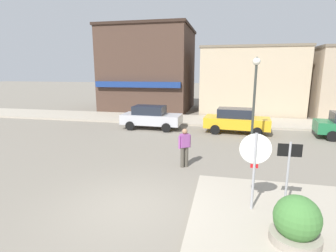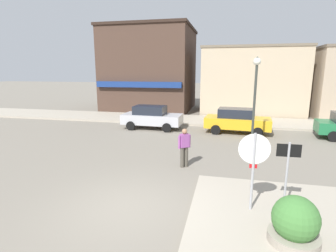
{
  "view_description": "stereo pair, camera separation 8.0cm",
  "coord_description": "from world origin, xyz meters",
  "px_view_note": "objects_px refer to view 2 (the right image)",
  "views": [
    {
      "loc": [
        2.61,
        -6.49,
        3.87
      ],
      "look_at": [
        0.21,
        4.5,
        1.5
      ],
      "focal_mm": 28.0,
      "sensor_mm": 36.0,
      "label": 1
    },
    {
      "loc": [
        2.69,
        -6.47,
        3.87
      ],
      "look_at": [
        0.21,
        4.5,
        1.5
      ],
      "focal_mm": 28.0,
      "sensor_mm": 36.0,
      "label": 2
    }
  ],
  "objects_px": {
    "stop_sign": "(254,162)",
    "one_way_sign": "(287,171)",
    "lamp_post": "(255,90)",
    "planter": "(295,225)",
    "pedestrian_crossing_near": "(184,147)",
    "parked_car_nearest": "(152,117)",
    "parked_car_second": "(237,120)"
  },
  "relations": [
    {
      "from": "planter",
      "to": "parked_car_second",
      "type": "relative_size",
      "value": 0.3
    },
    {
      "from": "one_way_sign",
      "to": "stop_sign",
      "type": "bearing_deg",
      "value": -179.19
    },
    {
      "from": "parked_car_nearest",
      "to": "stop_sign",
      "type": "bearing_deg",
      "value": -60.17
    },
    {
      "from": "one_way_sign",
      "to": "parked_car_nearest",
      "type": "bearing_deg",
      "value": 123.38
    },
    {
      "from": "planter",
      "to": "parked_car_nearest",
      "type": "relative_size",
      "value": 0.3
    },
    {
      "from": "stop_sign",
      "to": "parked_car_second",
      "type": "xyz_separation_m",
      "value": [
        -0.1,
        9.92,
        -0.71
      ]
    },
    {
      "from": "lamp_post",
      "to": "pedestrian_crossing_near",
      "type": "distance_m",
      "value": 4.8
    },
    {
      "from": "stop_sign",
      "to": "parked_car_second",
      "type": "height_order",
      "value": "stop_sign"
    },
    {
      "from": "one_way_sign",
      "to": "pedestrian_crossing_near",
      "type": "relative_size",
      "value": 1.3
    },
    {
      "from": "planter",
      "to": "pedestrian_crossing_near",
      "type": "relative_size",
      "value": 0.76
    },
    {
      "from": "lamp_post",
      "to": "planter",
      "type": "bearing_deg",
      "value": -88.0
    },
    {
      "from": "parked_car_nearest",
      "to": "parked_car_second",
      "type": "relative_size",
      "value": 0.98
    },
    {
      "from": "lamp_post",
      "to": "stop_sign",
      "type": "bearing_deg",
      "value": -94.87
    },
    {
      "from": "planter",
      "to": "lamp_post",
      "type": "bearing_deg",
      "value": 92.0
    },
    {
      "from": "stop_sign",
      "to": "pedestrian_crossing_near",
      "type": "bearing_deg",
      "value": 126.49
    },
    {
      "from": "lamp_post",
      "to": "parked_car_second",
      "type": "distance_m",
      "value": 4.18
    },
    {
      "from": "stop_sign",
      "to": "one_way_sign",
      "type": "height_order",
      "value": "stop_sign"
    },
    {
      "from": "lamp_post",
      "to": "parked_car_nearest",
      "type": "relative_size",
      "value": 1.12
    },
    {
      "from": "stop_sign",
      "to": "planter",
      "type": "xyz_separation_m",
      "value": [
        0.81,
        -1.27,
        -0.96
      ]
    },
    {
      "from": "parked_car_nearest",
      "to": "planter",
      "type": "bearing_deg",
      "value": -59.84
    },
    {
      "from": "one_way_sign",
      "to": "planter",
      "type": "height_order",
      "value": "one_way_sign"
    },
    {
      "from": "stop_sign",
      "to": "lamp_post",
      "type": "distance_m",
      "value": 6.58
    },
    {
      "from": "lamp_post",
      "to": "parked_car_second",
      "type": "bearing_deg",
      "value": 100.3
    },
    {
      "from": "planter",
      "to": "pedestrian_crossing_near",
      "type": "distance_m",
      "value": 5.49
    },
    {
      "from": "one_way_sign",
      "to": "lamp_post",
      "type": "distance_m",
      "value": 6.59
    },
    {
      "from": "stop_sign",
      "to": "one_way_sign",
      "type": "xyz_separation_m",
      "value": [
        0.84,
        0.01,
        -0.19
      ]
    },
    {
      "from": "stop_sign",
      "to": "planter",
      "type": "relative_size",
      "value": 1.88
    },
    {
      "from": "parked_car_nearest",
      "to": "pedestrian_crossing_near",
      "type": "distance_m",
      "value": 7.55
    },
    {
      "from": "one_way_sign",
      "to": "parked_car_nearest",
      "type": "relative_size",
      "value": 0.52
    },
    {
      "from": "lamp_post",
      "to": "parked_car_nearest",
      "type": "xyz_separation_m",
      "value": [
        -6.26,
        3.57,
        -2.15
      ]
    },
    {
      "from": "one_way_sign",
      "to": "parked_car_nearest",
      "type": "height_order",
      "value": "one_way_sign"
    },
    {
      "from": "one_way_sign",
      "to": "lamp_post",
      "type": "bearing_deg",
      "value": 92.67
    }
  ]
}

